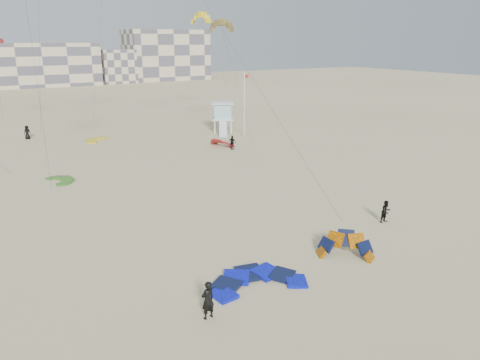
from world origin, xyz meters
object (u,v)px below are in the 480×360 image
kite_ground_blue (257,284)px  kitesurfer_main (208,300)px  kite_ground_orange (345,256)px  lifeguard_tower_near (223,118)px

kite_ground_blue → kitesurfer_main: kitesurfer_main is taller
kite_ground_blue → kitesurfer_main: 4.13m
kite_ground_blue → kite_ground_orange: bearing=12.2°
kite_ground_orange → lifeguard_tower_near: 41.22m
kite_ground_orange → kitesurfer_main: size_ratio=1.79×
kite_ground_blue → kite_ground_orange: size_ratio=1.48×
kite_ground_blue → kitesurfer_main: size_ratio=2.64×
kitesurfer_main → lifeguard_tower_near: lifeguard_tower_near is taller
kite_ground_orange → kitesurfer_main: (-10.22, -1.71, 0.96)m
kitesurfer_main → lifeguard_tower_near: (22.97, 40.85, 1.17)m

